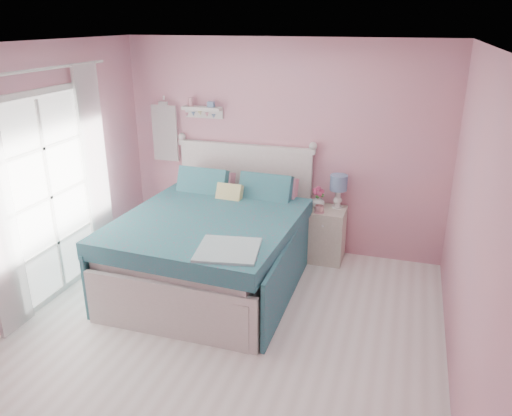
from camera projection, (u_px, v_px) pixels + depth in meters
The scene contains 12 objects.
floor at pixel (218, 343), 4.57m from camera, with size 4.50×4.50×0.00m, color silver.
room_shell at pixel (212, 179), 4.01m from camera, with size 4.50×4.50×4.50m.
bed at pixel (215, 246), 5.53m from camera, with size 1.89×2.33×1.33m.
nightstand at pixel (325, 234), 6.07m from camera, with size 0.46×0.45×0.66m.
table_lamp at pixel (339, 185), 5.91m from camera, with size 0.20×0.20×0.41m.
vase at pixel (318, 201), 5.98m from camera, with size 0.16×0.16×0.17m, color silver.
teacup at pixel (319, 209), 5.84m from camera, with size 0.11×0.11×0.09m, color tan.
roses at pixel (318, 192), 5.94m from camera, with size 0.14×0.11×0.12m.
wall_shelf at pixel (203, 109), 6.19m from camera, with size 0.50×0.15×0.25m.
hanging_dress at pixel (165, 133), 6.45m from camera, with size 0.34×0.03×0.72m, color white.
french_door at pixel (50, 198), 5.10m from camera, with size 0.04×1.32×2.16m.
curtain_far at pixel (95, 169), 5.71m from camera, with size 0.04×0.40×2.32m, color white.
Camera 1 is at (1.48, -3.55, 2.79)m, focal length 35.00 mm.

